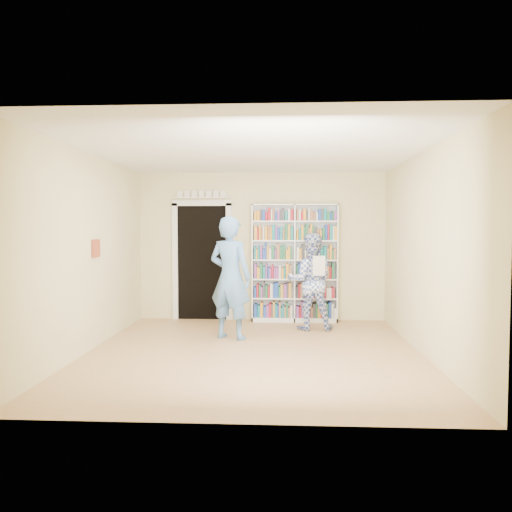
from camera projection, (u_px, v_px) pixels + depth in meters
The scene contains 11 objects.
floor at pixel (254, 352), 6.75m from camera, with size 5.00×5.00×0.00m, color #AA8352.
ceiling at pixel (254, 151), 6.61m from camera, with size 5.00×5.00×0.00m, color white.
wall_back at pixel (261, 247), 9.17m from camera, with size 4.50×4.50×0.00m, color beige.
wall_left at pixel (89, 252), 6.79m from camera, with size 5.00×5.00×0.00m, color beige.
wall_right at pixel (424, 253), 6.56m from camera, with size 5.00×5.00×0.00m, color beige.
bookshelf at pixel (295, 262), 9.00m from camera, with size 1.54×0.29×2.12m.
doorway at pixel (202, 256), 9.21m from camera, with size 1.10×0.08×2.43m.
wall_art at pixel (96, 248), 6.99m from camera, with size 0.03×0.25×0.25m, color maroon.
man_blue at pixel (230, 278), 7.57m from camera, with size 0.68×0.45×1.87m, color #517DB4.
man_plaid at pixel (310, 281), 8.27m from camera, with size 0.78×0.61×1.61m, color #344C9F.
paper_sheet at pixel (319, 266), 8.02m from camera, with size 0.23×0.01×0.32m, color white.
Camera 1 is at (0.38, -6.66, 1.66)m, focal length 35.00 mm.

